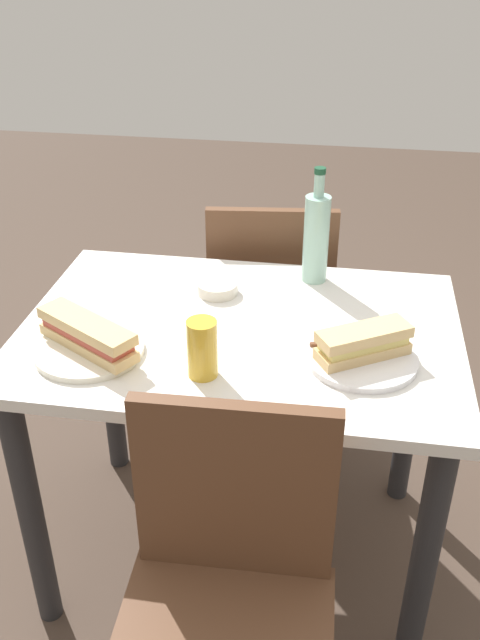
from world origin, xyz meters
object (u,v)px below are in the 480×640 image
Objects in this scene: chair_far at (270,306)px; plate_near at (362,359)px; baguette_sandwich_near at (363,343)px; knife_near at (344,342)px; knife_far at (105,334)px; beer_glass at (202,349)px; olive_bowl at (218,288)px; chair_near at (227,596)px; baguette_sandwich_far at (87,334)px; water_bottle at (316,237)px; dining_table at (240,374)px; plate_far at (89,350)px.

chair_far is 0.75m from plate_near.
baguette_sandwich_near is 1.21× the size of knife_near.
knife_far is 1.11× the size of beer_glass.
beer_glass is at bearing -84.22° from olive_bowl.
chair_near is 0.62m from baguette_sandwich_far.
baguette_sandwich_near is (0.22, 0.45, 0.30)m from chair_near.
water_bottle reaches higher than baguette_sandwich_far.
baguette_sandwich_near is at bearing 0.57° from knife_far.
knife_near is (0.25, -0.06, 0.15)m from dining_table.
chair_far reaches higher than plate_near.
beer_glass reaches higher than plate_near.
baguette_sandwich_far reaches higher than knife_far.
baguette_sandwich_near is at bearing 5.75° from plate_far.
baguette_sandwich_far is at bearing -174.25° from plate_near.
chair_near is 6.03× the size of knife_far.
plate_far is at bearing -169.48° from knife_near.
dining_table is 0.23m from olive_bowl.
dining_table is 0.56m from chair_far.
baguette_sandwich_near reaches higher than dining_table.
chair_near is 0.56m from plate_near.
baguette_sandwich_far is 1.79× the size of knife_far.
knife_near and knife_far have the same top height.
baguette_sandwich_far is 0.64m from water_bottle.
dining_table is at bearing 167.02° from knife_near.
baguette_sandwich_far reaches higher than olive_bowl.
olive_bowl is (0.21, 0.26, -0.00)m from knife_far.
chair_far reaches higher than knife_near.
dining_table is 0.40m from baguette_sandwich_far.
chair_far reaches higher than dining_table.
water_bottle is 0.52m from beer_glass.
plate_far is (-0.60, -0.06, -0.04)m from baguette_sandwich_near.
knife_far is 0.27m from beer_glass.
chair_near is at bearing -45.87° from plate_far.
chair_far is 6.67× the size of beer_glass.
plate_near is 0.45m from olive_bowl.
chair_far is at bearing 111.22° from knife_near.
beer_glass is at bearing -103.08° from dining_table.
plate_far is at bearing -125.84° from olive_bowl.
baguette_sandwich_far is at bearing -169.48° from knife_near.
chair_near is at bearing -110.08° from knife_near.
plate_near is 1.70× the size of knife_far.
knife_far is at bearing -179.43° from plate_near.
baguette_sandwich_far is at bearing 171.03° from beer_glass.
plate_near is 0.41m from water_bottle.
chair_far is 3.55× the size of plate_near.
dining_table is at bearing -62.18° from olive_bowl.
knife_near is (0.18, 0.49, 0.27)m from chair_near.
water_bottle reaches higher than knife_near.
beer_glass is (-0.20, -0.48, -0.06)m from water_bottle.
baguette_sandwich_far is 1.98× the size of beer_glass.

